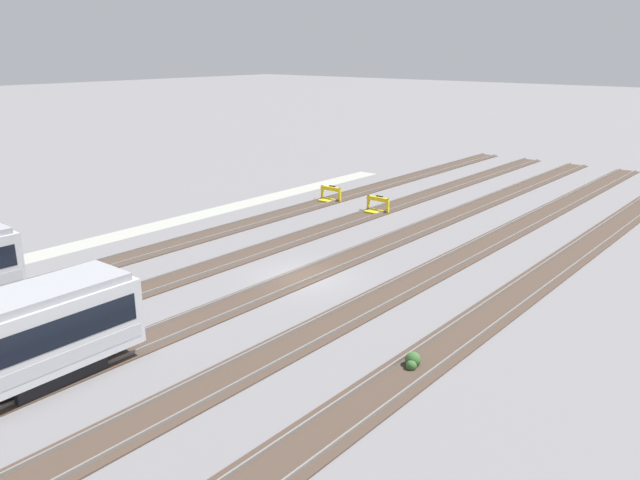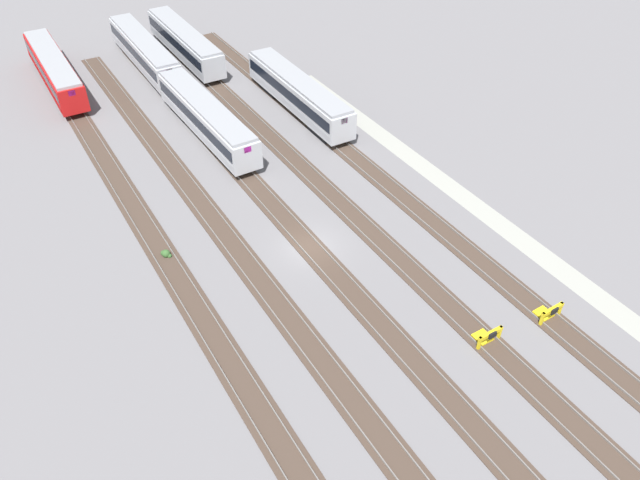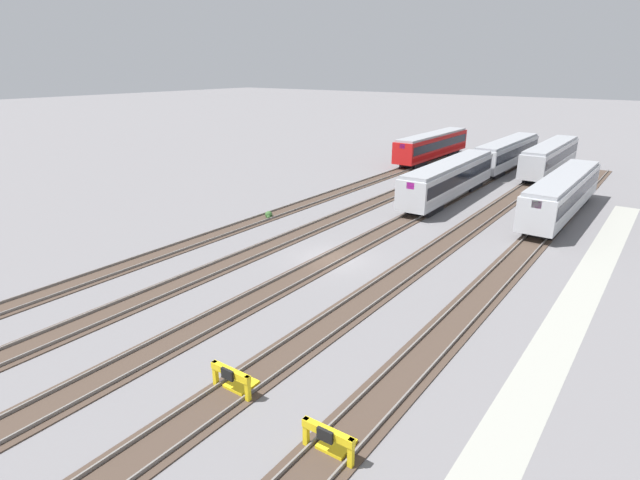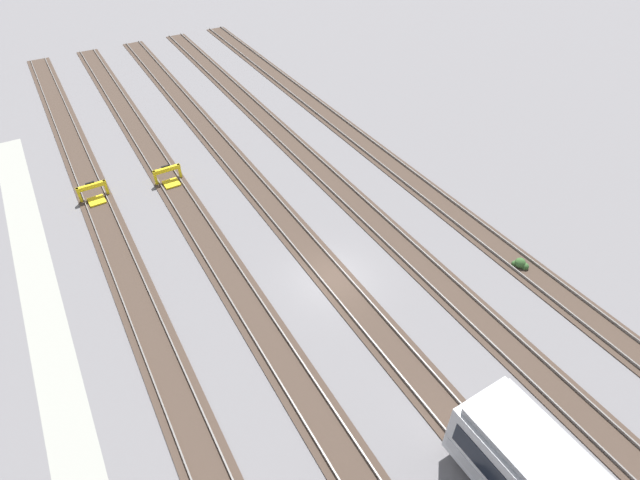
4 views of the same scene
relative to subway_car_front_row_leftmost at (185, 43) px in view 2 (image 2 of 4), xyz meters
The scene contains 15 objects.
ground_plane 39.34m from the subway_car_front_row_leftmost, behind, with size 400.00×400.00×0.00m, color slate.
service_walkway 40.20m from the subway_car_front_row_leftmost, 165.98° to the right, with size 54.00×2.00×0.01m, color #9E9E93.
rail_track_nearest 39.33m from the subway_car_front_row_leftmost, behind, with size 90.00×2.23×0.21m.
rail_track_near_inner 39.00m from the subway_car_front_row_leftmost, behind, with size 90.00×2.24×0.21m.
rail_track_middle 39.34m from the subway_car_front_row_leftmost, behind, with size 90.00×2.24×0.21m.
rail_track_far_inner 40.32m from the subway_car_front_row_leftmost, 165.26° to the left, with size 90.00×2.23×0.21m.
rail_track_farthest 41.92m from the subway_car_front_row_leftmost, 158.46° to the left, with size 90.00×2.23×0.21m.
subway_car_front_row_leftmost is the anchor object (origin of this frame).
subway_car_front_row_left_inner 5.09m from the subway_car_front_row_leftmost, 90.96° to the left, with size 18.02×2.97×3.70m.
subway_car_front_row_centre 19.57m from the subway_car_front_row_leftmost, 164.73° to the right, with size 18.02×3.00×3.70m.
subway_car_front_row_right_inner 15.35m from the subway_car_front_row_leftmost, 89.73° to the left, with size 18.02×2.97×3.70m.
subway_car_front_row_rightmost 19.57m from the subway_car_front_row_leftmost, 164.77° to the left, with size 18.05×3.19×3.70m.
bumper_stop_nearest_track 54.13m from the subway_car_front_row_leftmost, behind, with size 1.37×2.01×1.22m.
bumper_stop_near_inner_track 53.35m from the subway_car_front_row_leftmost, behind, with size 1.35×2.00×1.22m.
weed_clump 37.43m from the subway_car_front_row_leftmost, 156.03° to the left, with size 0.92×0.70×0.64m.
Camera 2 is at (-32.46, 18.53, 31.52)m, focal length 35.00 mm.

